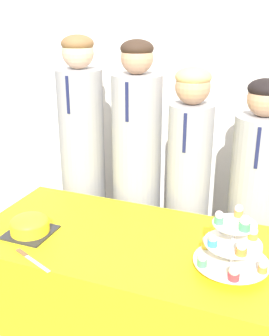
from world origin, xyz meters
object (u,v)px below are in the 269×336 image
student_1 (137,180)px  student_3 (253,211)px  cake_knife (27,257)px  student_0 (83,170)px  round_cake (30,225)px  student_2 (188,194)px  cupcake_stand (233,245)px

student_1 → student_3: student_1 is taller
cake_knife → student_1: 0.93m
student_0 → student_3: (1.09, -0.00, -0.10)m
student_0 → round_cake: bearing=-83.1°
round_cake → student_2: student_2 is taller
cake_knife → student_0: bearing=124.8°
cake_knife → student_2: 1.05m
student_3 → round_cake: bearing=-143.9°
student_0 → student_1: 0.38m
student_1 → student_0: bearing=-180.0°
student_0 → student_3: student_0 is taller
student_0 → student_2: size_ratio=1.10×
student_1 → student_2: bearing=-0.0°
student_2 → student_3: bearing=0.0°
cake_knife → student_1: size_ratio=0.15×
student_0 → student_2: student_0 is taller
round_cake → student_3: size_ratio=0.15×
student_0 → student_3: bearing=-0.0°
student_1 → student_2: 0.33m
student_0 → student_3: size_ratio=1.13×
round_cake → student_1: bearing=68.6°
round_cake → cupcake_stand: bearing=2.8°
cupcake_stand → student_3: size_ratio=0.22×
cupcake_stand → student_1: bearing=135.8°
round_cake → student_1: size_ratio=0.14×
cupcake_stand → student_1: 0.98m
cake_knife → student_2: (0.50, 0.92, 0.01)m
cake_knife → student_3: size_ratio=0.17×
student_2 → student_0: bearing=180.0°
student_3 → student_2: bearing=-180.0°
student_0 → cupcake_stand: bearing=-32.4°
round_cake → cake_knife: bearing=-59.1°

